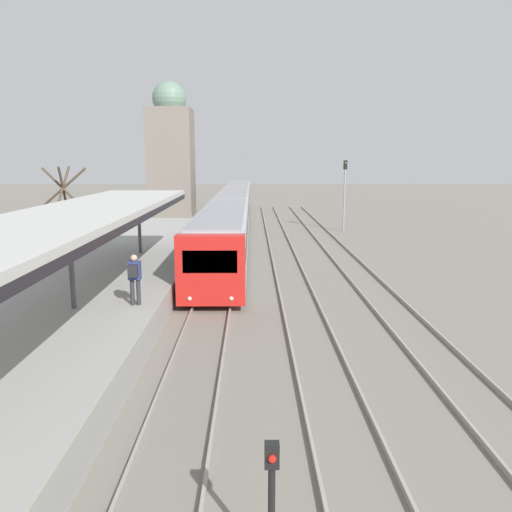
% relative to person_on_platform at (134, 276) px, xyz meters
% --- Properties ---
extents(platform_canopy, '(4.00, 24.12, 3.02)m').
position_rel_person_on_platform_xyz_m(platform_canopy, '(-1.84, -0.31, 1.91)').
color(platform_canopy, beige).
rests_on(platform_canopy, station_platform).
extents(person_on_platform, '(0.40, 0.40, 1.66)m').
position_rel_person_on_platform_xyz_m(person_on_platform, '(0.00, 0.00, 0.00)').
color(person_on_platform, '#2D2D33').
rests_on(person_on_platform, station_platform).
extents(train_near, '(2.61, 47.98, 3.04)m').
position_rel_person_on_platform_xyz_m(train_near, '(2.24, 26.31, -0.30)').
color(train_near, red).
rests_on(train_near, ground_plane).
extents(signal_post_near, '(0.20, 0.21, 1.94)m').
position_rel_person_on_platform_xyz_m(signal_post_near, '(4.04, -9.61, -0.79)').
color(signal_post_near, black).
rests_on(signal_post_near, ground_plane).
extents(signal_mast_far, '(0.28, 0.29, 5.62)m').
position_rel_person_on_platform_xyz_m(signal_mast_far, '(11.17, 24.21, 1.50)').
color(signal_mast_far, gray).
rests_on(signal_mast_far, ground_plane).
extents(distant_domed_building, '(4.43, 4.43, 13.41)m').
position_rel_person_on_platform_xyz_m(distant_domed_building, '(-4.47, 36.49, 4.39)').
color(distant_domed_building, slate).
rests_on(distant_domed_building, ground_plane).
extents(bare_tree_background, '(2.45, 1.54, 5.35)m').
position_rel_person_on_platform_xyz_m(bare_tree_background, '(-5.71, 9.66, 0.50)').
color(bare_tree_background, '#4C3D2D').
rests_on(bare_tree_background, ground_plane).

